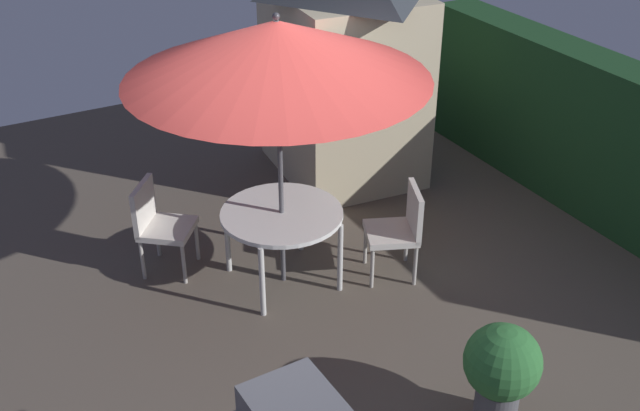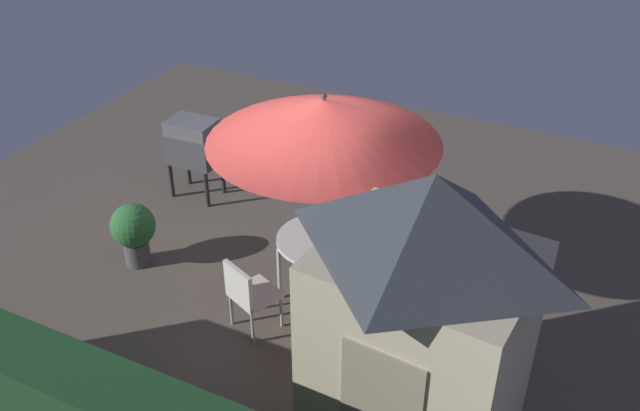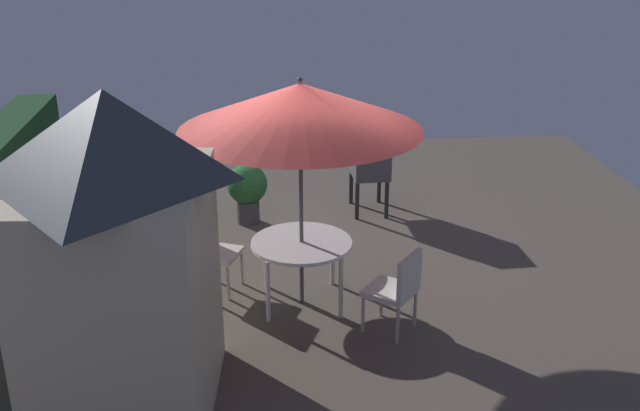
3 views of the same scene
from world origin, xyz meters
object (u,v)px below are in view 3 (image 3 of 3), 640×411
object	(u,v)px
potted_plant_by_shed	(247,189)
patio_table	(302,247)
chair_far_side	(398,287)
chair_near_shed	(211,247)
bbq_grill	(369,155)
garden_shed	(119,256)
patio_umbrella	(300,107)

from	to	relation	value
potted_plant_by_shed	patio_table	bearing A→B (deg)	-166.15
chair_far_side	chair_near_shed	bearing A→B (deg)	59.29
bbq_grill	chair_near_shed	size ratio (longest dim) A/B	1.33
chair_near_shed	chair_far_side	distance (m)	2.25
patio_table	chair_near_shed	xyz separation A→B (m)	(0.42, 1.00, -0.15)
chair_near_shed	potted_plant_by_shed	bearing A→B (deg)	-12.51
chair_far_side	potted_plant_by_shed	world-z (taller)	chair_far_side
chair_far_side	potted_plant_by_shed	xyz separation A→B (m)	(3.07, 1.50, -0.02)
garden_shed	bbq_grill	distance (m)	5.17
garden_shed	potted_plant_by_shed	xyz separation A→B (m)	(4.04, -1.04, -0.95)
bbq_grill	potted_plant_by_shed	world-z (taller)	bbq_grill
garden_shed	patio_umbrella	bearing A→B (deg)	-43.72
patio_umbrella	bbq_grill	xyz separation A→B (m)	(2.62, -1.16, -1.39)
patio_table	patio_umbrella	distance (m)	1.56
patio_table	chair_far_side	bearing A→B (deg)	-128.14
garden_shed	patio_umbrella	xyz separation A→B (m)	(1.70, -1.62, 0.78)
garden_shed	chair_near_shed	bearing A→B (deg)	-16.27
chair_near_shed	potted_plant_by_shed	distance (m)	1.97
patio_table	chair_far_side	size ratio (longest dim) A/B	1.23
bbq_grill	chair_near_shed	world-z (taller)	bbq_grill
patio_table	chair_far_side	world-z (taller)	chair_far_side
bbq_grill	patio_umbrella	bearing A→B (deg)	156.12
patio_umbrella	chair_near_shed	size ratio (longest dim) A/B	2.82
patio_table	chair_far_side	distance (m)	1.19
garden_shed	patio_table	bearing A→B (deg)	-43.72
bbq_grill	chair_near_shed	xyz separation A→B (m)	(-2.20, 2.16, -0.33)
patio_umbrella	bbq_grill	size ratio (longest dim) A/B	2.11
chair_near_shed	garden_shed	bearing A→B (deg)	163.73
chair_far_side	garden_shed	bearing A→B (deg)	110.82
patio_umbrella	chair_near_shed	distance (m)	2.03
patio_table	chair_near_shed	size ratio (longest dim) A/B	1.23
bbq_grill	patio_table	bearing A→B (deg)	156.12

